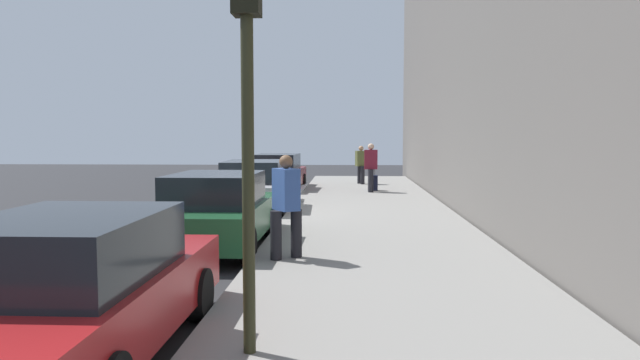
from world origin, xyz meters
The scene contains 13 objects.
ground_plane centered at (0.00, 0.00, 0.00)m, with size 56.00×56.00×0.00m, color #28282B.
sidewalk centered at (0.00, -3.30, 0.07)m, with size 28.00×4.60×0.15m, color gray.
lane_stripe_centre centered at (0.00, 3.20, 0.00)m, with size 28.00×0.14×0.01m, color gold.
snow_bank_curb centered at (4.88, -0.70, 0.11)m, with size 7.10×0.56×0.22m, color white.
parked_car_red centered at (-10.80, -0.02, 0.76)m, with size 4.51×1.91×1.51m.
parked_car_green centered at (-4.81, -0.09, 0.76)m, with size 4.55×1.92×1.51m.
parked_car_silver centered at (0.79, 0.06, 0.76)m, with size 4.71×2.03×1.51m.
parked_car_maroon centered at (6.79, 0.10, 0.76)m, with size 4.41×2.02×1.51m.
pedestrian_olive_coat centered at (9.15, -3.24, 1.02)m, with size 0.52×0.51×1.64m.
pedestrian_burgundy_coat centered at (5.62, -3.52, 1.10)m, with size 0.59×0.49×1.79m.
pedestrian_blue_coat centered at (-6.38, -1.62, 1.10)m, with size 0.57×0.52×1.77m.
traffic_light_pole centered at (-10.76, -1.72, 2.83)m, with size 0.35×0.26×3.92m.
rolling_suitcase centered at (6.14, -3.69, 0.44)m, with size 0.34×0.22×0.94m.
Camera 1 is at (-16.36, -2.66, 2.27)m, focal length 33.31 mm.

